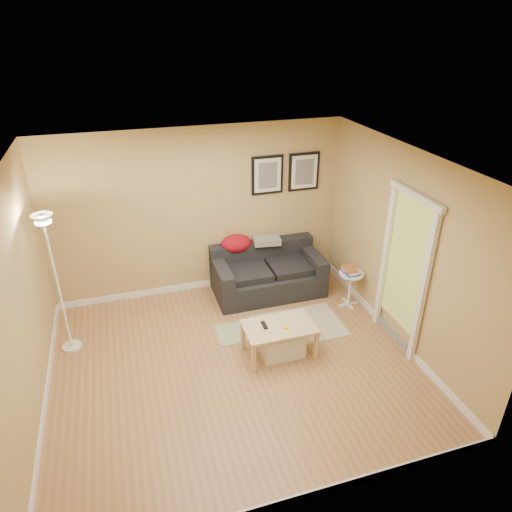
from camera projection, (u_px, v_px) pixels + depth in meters
name	position (u px, v px, depth m)	size (l,w,h in m)	color
floor	(235.00, 364.00, 5.87)	(4.50, 4.50, 0.00)	#A97248
ceiling	(229.00, 165.00, 4.67)	(4.50, 4.50, 0.00)	white
wall_back	(199.00, 213.00, 6.97)	(4.50, 4.50, 0.00)	tan
wall_front	(297.00, 399.00, 3.58)	(4.50, 4.50, 0.00)	tan
wall_left	(19.00, 309.00, 4.68)	(4.00, 4.00, 0.00)	tan
wall_right	(403.00, 250.00, 5.86)	(4.00, 4.00, 0.00)	tan
baseboard_back	(203.00, 284.00, 7.54)	(4.50, 0.02, 0.10)	white
baseboard_front	(291.00, 500.00, 4.17)	(4.50, 0.02, 0.10)	white
baseboard_left	(46.00, 399.00, 5.26)	(0.02, 4.00, 0.10)	white
baseboard_right	(389.00, 329.00, 6.44)	(0.02, 4.00, 0.10)	white
sofa	(268.00, 271.00, 7.25)	(1.70, 0.90, 0.75)	black
red_throw	(236.00, 243.00, 7.24)	(0.48, 0.36, 0.28)	maroon
plaid_throw	(267.00, 240.00, 7.31)	(0.42, 0.26, 0.10)	tan
framed_print_left	(267.00, 175.00, 7.00)	(0.50, 0.04, 0.60)	black
framed_print_right	(304.00, 172.00, 7.15)	(0.50, 0.04, 0.60)	black
area_rug	(299.00, 325.00, 6.59)	(1.25, 0.85, 0.01)	#C1B799
green_runner	(242.00, 331.00, 6.47)	(0.70, 0.50, 0.01)	#668C4C
coffee_table	(279.00, 340.00, 5.95)	(0.91, 0.55, 0.45)	#D6B382
remote_control	(264.00, 325.00, 5.84)	(0.05, 0.16, 0.02)	black
tape_roll	(286.00, 327.00, 5.79)	(0.07, 0.07, 0.03)	yellow
storage_bin	(281.00, 343.00, 5.98)	(0.56, 0.41, 0.34)	white
side_table	(350.00, 289.00, 6.95)	(0.37, 0.37, 0.56)	white
book_stack	(350.00, 270.00, 6.81)	(0.20, 0.27, 0.08)	#364BA4
floor_lamp	(59.00, 289.00, 5.75)	(0.25, 0.25, 1.93)	white
doorway	(403.00, 275.00, 5.85)	(0.12, 1.01, 2.13)	white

